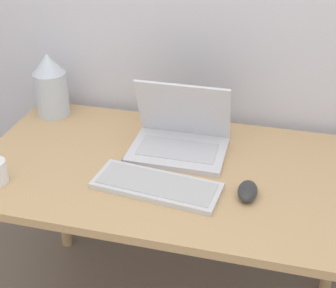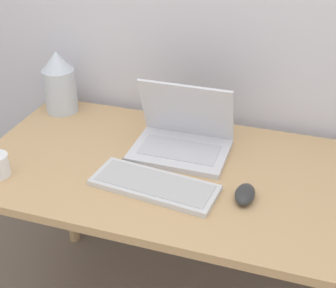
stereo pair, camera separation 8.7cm
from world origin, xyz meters
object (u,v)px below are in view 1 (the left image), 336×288
object	(u,v)px
mouse	(248,191)
mp3_player	(128,164)
keyboard	(157,186)
laptop	(180,136)
vase	(51,86)

from	to	relation	value
mouse	mp3_player	world-z (taller)	mouse
mouse	mp3_player	bearing A→B (deg)	169.59
keyboard	mp3_player	distance (m)	0.17
laptop	vase	world-z (taller)	vase
mouse	vase	distance (m)	0.91
laptop	keyboard	bearing A→B (deg)	-94.23
laptop	keyboard	distance (m)	0.26
keyboard	mouse	distance (m)	0.29
keyboard	mp3_player	world-z (taller)	keyboard
vase	mp3_player	xyz separation A→B (m)	(0.41, -0.29, -0.12)
laptop	mouse	bearing A→B (deg)	-39.97
laptop	mp3_player	world-z (taller)	laptop
mp3_player	laptop	bearing A→B (deg)	44.30
laptop	mouse	xyz separation A→B (m)	(0.27, -0.22, -0.03)
keyboard	mp3_player	size ratio (longest dim) A/B	8.14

